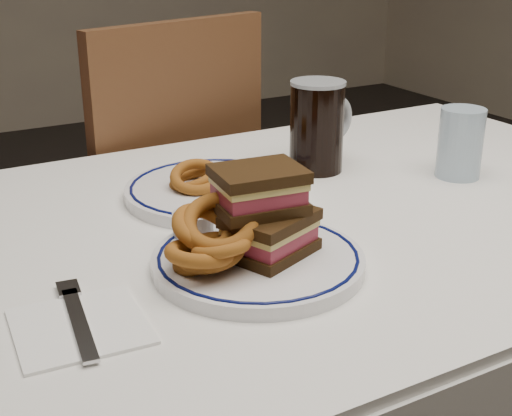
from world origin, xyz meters
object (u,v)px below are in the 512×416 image
main_plate (258,260)px  far_plate (215,190)px  chair_far (152,208)px  beer_mug (318,125)px  reuben_sandwich (264,212)px

main_plate → far_plate: (0.07, 0.26, 0.00)m
chair_far → far_plate: size_ratio=3.40×
chair_far → main_plate: 0.83m
main_plate → beer_mug: (0.29, 0.29, 0.07)m
beer_mug → far_plate: (-0.22, -0.03, -0.07)m
main_plate → reuben_sandwich: (0.01, 0.00, 0.06)m
main_plate → far_plate: bearing=75.7°
chair_far → reuben_sandwich: size_ratio=7.28×
far_plate → chair_far: bearing=80.5°
beer_mug → far_plate: bearing=-171.2°
main_plate → far_plate: far_plate is taller
reuben_sandwich → beer_mug: size_ratio=0.84×
chair_far → far_plate: 0.58m
main_plate → beer_mug: beer_mug is taller
reuben_sandwich → far_plate: size_ratio=0.47×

